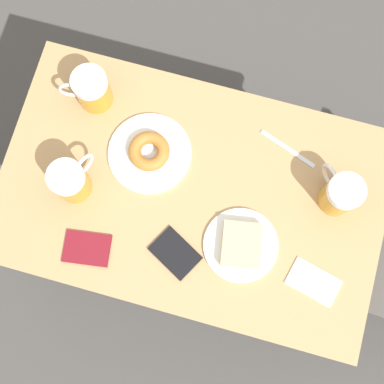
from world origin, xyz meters
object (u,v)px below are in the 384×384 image
object	(u,v)px
beer_mug_center	(71,181)
passport_near_edge	(174,253)
beer_mug_right	(92,90)
plate_with_donut	(149,152)
passport_far_edge	(87,248)
plate_with_cake	(241,245)
fork	(288,149)
beer_mug_left	(340,194)
napkin_folded	(314,282)

from	to	relation	value
beer_mug_center	passport_near_edge	world-z (taller)	beer_mug_center
beer_mug_center	beer_mug_right	world-z (taller)	same
plate_with_donut	passport_far_edge	size ratio (longest dim) A/B	1.72
passport_far_edge	beer_mug_right	bearing A→B (deg)	-165.54
plate_with_donut	beer_mug_right	xyz separation A→B (m)	(-0.12, -0.20, 0.05)
plate_with_donut	passport_near_edge	world-z (taller)	plate_with_donut
plate_with_cake	plate_with_donut	bearing A→B (deg)	-120.40
plate_with_donut	beer_mug_right	distance (m)	0.24
beer_mug_center	fork	xyz separation A→B (m)	(-0.26, 0.54, -0.06)
beer_mug_left	napkin_folded	distance (m)	0.25
plate_with_cake	passport_far_edge	xyz separation A→B (m)	(0.12, -0.40, -0.01)
plate_with_cake	beer_mug_right	world-z (taller)	beer_mug_right
plate_with_cake	napkin_folded	xyz separation A→B (m)	(0.04, 0.21, -0.01)
beer_mug_right	passport_far_edge	world-z (taller)	beer_mug_right
beer_mug_right	fork	bearing A→B (deg)	90.02
fork	passport_far_edge	distance (m)	0.62
napkin_folded	fork	distance (m)	0.38
plate_with_donut	beer_mug_center	xyz separation A→B (m)	(0.14, -0.17, 0.05)
napkin_folded	fork	world-z (taller)	same
beer_mug_right	napkin_folded	distance (m)	0.80
beer_mug_right	passport_far_edge	bearing A→B (deg)	14.46
plate_with_donut	napkin_folded	xyz separation A→B (m)	(0.23, 0.52, -0.01)
napkin_folded	passport_far_edge	distance (m)	0.62
beer_mug_left	napkin_folded	size ratio (longest dim) A/B	0.87
beer_mug_left	passport_far_edge	xyz separation A→B (m)	(0.31, -0.62, -0.06)
beer_mug_right	passport_far_edge	size ratio (longest dim) A/B	1.03
plate_with_cake	passport_near_edge	xyz separation A→B (m)	(0.07, -0.17, -0.01)
fork	plate_with_donut	bearing A→B (deg)	-72.43
plate_with_donut	fork	distance (m)	0.39
napkin_folded	fork	bearing A→B (deg)	-155.98
plate_with_donut	napkin_folded	world-z (taller)	plate_with_donut
napkin_folded	beer_mug_center	bearing A→B (deg)	-96.73
beer_mug_center	napkin_folded	distance (m)	0.70
plate_with_donut	napkin_folded	size ratio (longest dim) A/B	1.55
beer_mug_center	beer_mug_right	size ratio (longest dim) A/B	0.98
beer_mug_center	passport_far_edge	distance (m)	0.19
passport_near_edge	passport_far_edge	size ratio (longest dim) A/B	1.12
passport_far_edge	plate_with_cake	bearing A→B (deg)	106.57
plate_with_cake	beer_mug_center	distance (m)	0.49
fork	passport_near_edge	xyz separation A→B (m)	(0.37, -0.23, 0.00)
beer_mug_right	plate_with_cake	bearing A→B (deg)	59.46
beer_mug_center	beer_mug_right	distance (m)	0.26
beer_mug_center	passport_far_edge	bearing A→B (deg)	27.77
beer_mug_left	beer_mug_right	xyz separation A→B (m)	(-0.11, -0.73, 0.00)
plate_with_donut	fork	xyz separation A→B (m)	(-0.12, 0.37, -0.01)
beer_mug_right	passport_far_edge	distance (m)	0.44
napkin_folded	beer_mug_right	bearing A→B (deg)	-115.44
beer_mug_right	passport_near_edge	distance (m)	0.50
plate_with_donut	beer_mug_left	distance (m)	0.53
beer_mug_center	napkin_folded	xyz separation A→B (m)	(0.08, 0.70, -0.06)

